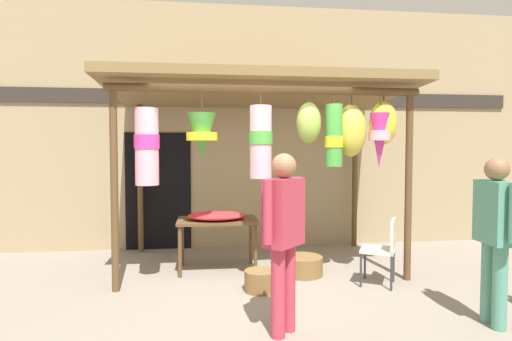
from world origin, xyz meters
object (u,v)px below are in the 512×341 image
Objects in this scene: display_table at (217,225)px; wicker_basket_spare at (261,281)px; flower_heap_on_table at (218,216)px; wicker_basket_by_table at (303,266)px; shopper_by_bananas at (495,227)px; customer_foreground at (284,228)px; folding_chair at (384,246)px.

display_table reaches higher than wicker_basket_spare.
wicker_basket_by_table is at bearing -14.99° from flower_heap_on_table.
shopper_by_bananas is at bearing -39.49° from flower_heap_on_table.
folding_chair is at bearing 38.68° from customer_foreground.
shopper_by_bananas is at bearing -1.91° from customer_foreground.
wicker_basket_by_table is 2.47m from shopper_by_bananas.
flower_heap_on_table is at bearing 140.51° from shopper_by_bananas.
display_table is at bearing 117.37° from wicker_basket_spare.
flower_heap_on_table is at bearing 157.47° from folding_chair.
customer_foreground is (0.54, -2.06, 0.20)m from flower_heap_on_table.
wicker_basket_spare is 0.24× the size of shopper_by_bananas.
display_table is at bearing 155.87° from folding_chair.
folding_chair is (2.05, -0.85, -0.28)m from flower_heap_on_table.
customer_foreground is (0.05, -1.18, 0.86)m from wicker_basket_spare.
folding_chair is 1.61m from wicker_basket_spare.
flower_heap_on_table is (0.00, -0.07, 0.15)m from display_table.
customer_foreground reaches higher than wicker_basket_spare.
flower_heap_on_table is 1.20m from wicker_basket_spare.
customer_foreground is at bearing -75.32° from flower_heap_on_table.
flower_heap_on_table is 1.48× the size of wicker_basket_by_table.
flower_heap_on_table reaches higher than wicker_basket_by_table.
wicker_basket_by_table is (1.14, -0.30, -0.66)m from flower_heap_on_table.
wicker_basket_by_table is at bearing 128.39° from shopper_by_bananas.
customer_foreground is at bearing -108.81° from wicker_basket_by_table.
wicker_basket_by_table is at bearing 41.17° from wicker_basket_spare.
wicker_basket_by_table is 0.33× the size of customer_foreground.
folding_chair is 0.52× the size of shopper_by_bananas.
wicker_basket_by_table reaches higher than wicker_basket_spare.
shopper_by_bananas is (1.45, -1.82, 0.83)m from wicker_basket_by_table.
folding_chair reaches higher than display_table.
wicker_basket_spare is (0.49, -0.95, -0.52)m from display_table.
wicker_basket_by_table is 0.33× the size of shopper_by_bananas.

